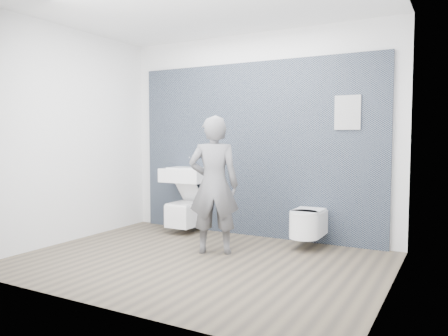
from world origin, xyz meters
The scene contains 8 objects.
ground centered at (0.00, 0.00, 0.00)m, with size 4.00×4.00×0.00m, color brown.
room_shell centered at (0.00, 0.00, 1.74)m, with size 4.00×4.00×4.00m.
tile_wall centered at (0.00, 1.47, 0.00)m, with size 3.60×0.06×2.40m, color black.
washbasin centered at (-0.94, 1.19, 0.84)m, with size 0.65×0.49×0.49m.
toilet_square centered at (-0.94, 1.17, 0.28)m, with size 0.37×0.54×0.65m.
toilet_rounded centered at (0.88, 1.13, 0.31)m, with size 0.36×0.61×0.33m.
info_placard centered at (1.28, 1.43, 0.00)m, with size 0.32×0.03×0.42m, color silver.
visitor centered at (-0.02, 0.39, 0.81)m, with size 0.59×0.39×1.62m, color slate.
Camera 1 is at (2.54, -4.03, 1.37)m, focal length 35.00 mm.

